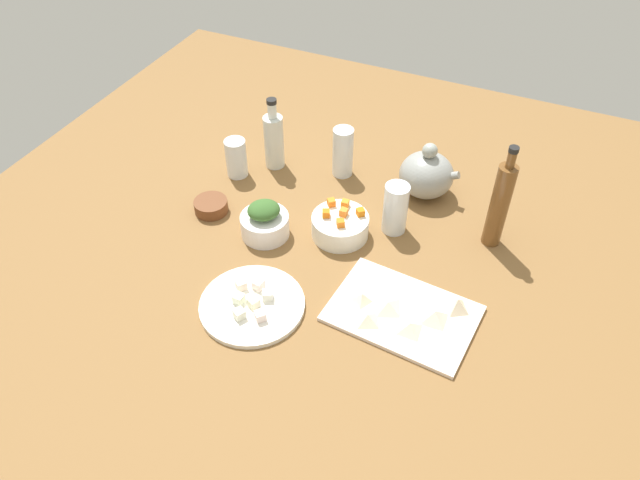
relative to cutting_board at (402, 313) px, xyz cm
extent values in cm
cube|color=brown|center=(-24.16, 9.61, -2.00)|extent=(190.00, 190.00, 3.00)
cube|color=silver|center=(0.00, 0.00, 0.00)|extent=(32.89, 23.81, 1.00)
cylinder|color=white|center=(-31.18, -11.47, 0.10)|extent=(23.48, 23.48, 1.20)
cylinder|color=white|center=(-39.69, 10.88, 2.38)|extent=(12.02, 12.02, 5.76)
cylinder|color=white|center=(-22.66, 18.38, 2.31)|extent=(14.18, 14.18, 5.62)
cylinder|color=brown|center=(-56.71, 12.94, 1.15)|extent=(8.70, 8.70, 3.29)
ellipsoid|color=gray|center=(-8.40, 42.90, 5.57)|extent=(14.35, 14.00, 12.13)
sphere|color=#99A199|center=(-8.40, 42.90, 13.24)|extent=(4.02, 4.02, 4.02)
cylinder|color=gray|center=(-2.30, 42.90, 7.08)|extent=(5.38, 2.00, 3.93)
cylinder|color=brown|center=(12.23, 31.40, 10.82)|extent=(4.56, 4.56, 22.64)
cylinder|color=brown|center=(12.23, 31.40, 24.21)|extent=(2.05, 2.05, 4.14)
cylinder|color=black|center=(12.23, 31.40, 26.88)|extent=(2.28, 2.28, 1.20)
cylinder|color=silver|center=(-50.85, 37.82, 7.26)|extent=(5.45, 5.45, 15.52)
cylinder|color=silver|center=(-50.85, 37.82, 17.20)|extent=(2.45, 2.45, 4.36)
cylinder|color=black|center=(-50.85, 37.82, 19.98)|extent=(2.73, 2.73, 1.20)
cylinder|color=white|center=(-31.90, 41.99, 6.64)|extent=(5.64, 5.64, 14.29)
cylinder|color=white|center=(-58.37, 29.60, 5.01)|extent=(5.81, 5.81, 11.01)
cylinder|color=white|center=(-11.14, 25.83, 6.28)|extent=(6.11, 6.11, 13.56)
cube|color=orange|center=(-18.54, 21.25, 6.02)|extent=(2.54, 2.54, 1.80)
cube|color=orange|center=(-26.53, 21.73, 6.02)|extent=(2.54, 2.54, 1.80)
cube|color=orange|center=(-21.46, 15.59, 6.02)|extent=(2.48, 2.48, 1.80)
cube|color=orange|center=(-26.01, 17.34, 6.02)|extent=(2.39, 2.39, 1.80)
cube|color=orange|center=(-22.29, 19.60, 6.02)|extent=(1.81, 1.81, 1.80)
cube|color=orange|center=(-23.21, 22.74, 6.02)|extent=(1.96, 1.96, 1.80)
ellipsoid|color=#376029|center=(-39.69, 10.88, 7.34)|extent=(10.69, 10.54, 4.15)
cube|color=#E6ECD0|center=(-33.89, -12.32, 1.80)|extent=(2.38, 2.38, 2.20)
cube|color=#F3EFCC|center=(-30.37, -11.98, 1.80)|extent=(2.92, 2.92, 2.20)
cube|color=white|center=(-31.63, -16.09, 1.80)|extent=(2.99, 2.99, 2.20)
cube|color=white|center=(-31.99, -6.85, 1.80)|extent=(2.54, 2.54, 2.20)
cube|color=white|center=(-28.64, -8.75, 1.80)|extent=(2.93, 2.93, 2.20)
cube|color=white|center=(-27.28, -14.67, 1.80)|extent=(3.11, 3.11, 2.20)
cube|color=#FBE2CF|center=(-35.51, -8.52, 1.80)|extent=(3.08, 3.08, 2.20)
pyramid|color=beige|center=(-9.40, -0.59, 1.57)|extent=(4.60, 4.86, 2.14)
pyramid|color=beige|center=(-3.36, -0.40, 1.55)|extent=(7.09, 7.15, 2.11)
pyramid|color=beige|center=(2.87, -4.12, 1.60)|extent=(6.93, 6.91, 2.20)
pyramid|color=beige|center=(6.88, 0.84, 1.82)|extent=(7.47, 7.47, 2.64)
pyramid|color=beige|center=(10.45, 5.72, 2.08)|extent=(5.39, 5.33, 3.15)
pyramid|color=beige|center=(-6.16, -5.51, 1.53)|extent=(6.15, 6.17, 2.06)
camera|label=1|loc=(19.01, -86.26, 103.74)|focal=34.39mm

